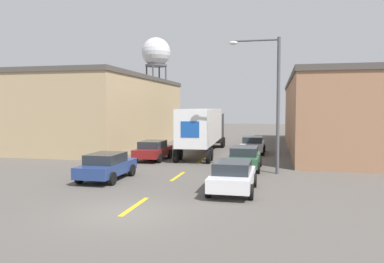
{
  "coord_description": "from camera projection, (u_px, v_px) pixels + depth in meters",
  "views": [
    {
      "loc": [
        5.46,
        -12.84,
        3.93
      ],
      "look_at": [
        -0.14,
        12.0,
        2.31
      ],
      "focal_mm": 35.0,
      "sensor_mm": 36.0,
      "label": 1
    }
  ],
  "objects": [
    {
      "name": "parked_car_left_far",
      "position": [
        153.0,
        150.0,
        28.04
      ],
      "size": [
        2.06,
        4.27,
        1.46
      ],
      "color": "maroon",
      "rests_on": "ground_plane"
    },
    {
      "name": "street_lamp",
      "position": [
        272.0,
        94.0,
        22.11
      ],
      "size": [
        3.06,
        0.32,
        8.06
      ],
      "color": "#4C4C51",
      "rests_on": "ground_plane"
    },
    {
      "name": "semi_truck",
      "position": [
        204.0,
        127.0,
        32.23
      ],
      "size": [
        3.2,
        13.65,
        3.83
      ],
      "rotation": [
        0.0,
        0.0,
        0.05
      ],
      "color": "black",
      "rests_on": "ground_plane"
    },
    {
      "name": "parked_car_left_near",
      "position": [
        107.0,
        166.0,
        20.38
      ],
      "size": [
        2.06,
        4.27,
        1.46
      ],
      "color": "navy",
      "rests_on": "ground_plane"
    },
    {
      "name": "parked_car_right_mid",
      "position": [
        244.0,
        158.0,
        23.74
      ],
      "size": [
        2.06,
        4.27,
        1.46
      ],
      "color": "#2D5B38",
      "rests_on": "ground_plane"
    },
    {
      "name": "road_centerline",
      "position": [
        178.0,
        176.0,
        21.46
      ],
      "size": [
        0.2,
        16.32,
        0.01
      ],
      "color": "gold",
      "rests_on": "ground_plane"
    },
    {
      "name": "parked_car_right_far",
      "position": [
        253.0,
        144.0,
        32.22
      ],
      "size": [
        2.06,
        4.27,
        1.46
      ],
      "color": "#B2B2B7",
      "rests_on": "ground_plane"
    },
    {
      "name": "ground_plane",
      "position": [
        125.0,
        213.0,
        13.95
      ],
      "size": [
        160.0,
        160.0,
        0.0
      ],
      "primitive_type": "plane",
      "color": "#56514C"
    },
    {
      "name": "warehouse_right",
      "position": [
        337.0,
        114.0,
        35.35
      ],
      "size": [
        9.13,
        27.08,
        6.6
      ],
      "color": "#9E7051",
      "rests_on": "ground_plane"
    },
    {
      "name": "warehouse_left",
      "position": [
        110.0,
        112.0,
        38.8
      ],
      "size": [
        9.75,
        21.74,
        7.07
      ],
      "color": "tan",
      "rests_on": "ground_plane"
    },
    {
      "name": "water_tower",
      "position": [
        156.0,
        54.0,
        65.59
      ],
      "size": [
        5.06,
        5.06,
        16.21
      ],
      "color": "#47474C",
      "rests_on": "ground_plane"
    },
    {
      "name": "parked_car_right_near",
      "position": [
        233.0,
        176.0,
        17.38
      ],
      "size": [
        2.06,
        4.27,
        1.46
      ],
      "color": "silver",
      "rests_on": "ground_plane"
    }
  ]
}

